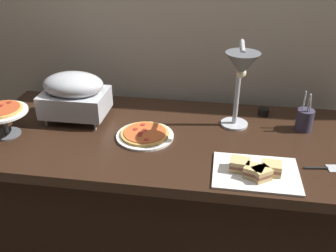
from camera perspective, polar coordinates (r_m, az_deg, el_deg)
ground_plane at (r=2.30m, az=-0.33°, el=-18.03°), size 8.00×8.00×0.00m
back_wall at (r=2.13m, az=1.76°, el=15.77°), size 4.40×0.04×2.40m
buffet_table at (r=2.04m, az=-0.36°, el=-10.54°), size 1.90×0.84×0.76m
chafing_dish at (r=1.97m, az=-14.31°, el=4.87°), size 0.33×0.24×0.26m
heat_lamp at (r=1.67m, az=11.24°, el=8.28°), size 0.15×0.33×0.45m
pizza_plate_front at (r=1.80m, az=-3.59°, el=-1.36°), size 0.28×0.28×0.03m
pizza_plate_center at (r=1.94m, az=-24.32°, el=1.78°), size 0.24×0.24×0.15m
sandwich_platter at (r=1.57m, az=13.47°, el=-6.80°), size 0.36×0.26×0.06m
sauce_cup_near at (r=2.07m, az=14.56°, el=2.16°), size 0.06×0.06×0.04m
utensil_holder at (r=1.97m, az=20.42°, el=0.94°), size 0.08×0.08×0.21m
serving_spatula at (r=1.71m, az=23.33°, el=-6.05°), size 0.17×0.06×0.01m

